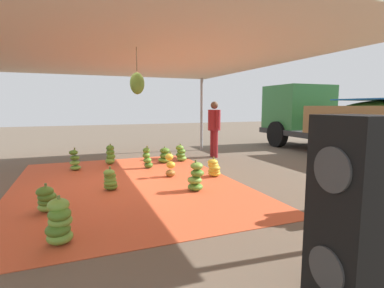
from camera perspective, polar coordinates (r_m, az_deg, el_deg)
ground_plane at (r=7.39m, az=11.39°, el=-5.29°), size 40.00×40.00×0.00m
tarp_orange at (r=6.33m, az=-12.34°, el=-7.41°), size 5.86×4.39×0.01m
tent_canopy at (r=6.18m, az=-13.82°, el=15.96°), size 8.00×7.00×2.62m
banana_bunch_0 at (r=7.68m, az=-8.60°, el=-2.79°), size 0.31×0.34×0.58m
banana_bunch_1 at (r=3.85m, az=-24.19°, el=-13.67°), size 0.41×0.41×0.58m
banana_bunch_2 at (r=6.70m, az=-4.22°, el=-4.25°), size 0.31×0.31×0.57m
banana_bunch_3 at (r=8.58m, az=-2.15°, el=-1.87°), size 0.37×0.39×0.50m
banana_bunch_4 at (r=8.34m, az=-5.28°, el=-2.29°), size 0.47×0.46×0.46m
banana_bunch_5 at (r=7.90m, az=-21.64°, el=-3.05°), size 0.36×0.36×0.57m
banana_bunch_6 at (r=5.60m, az=0.75°, el=-6.48°), size 0.41×0.41×0.59m
banana_bunch_7 at (r=6.73m, az=4.23°, el=-4.68°), size 0.38×0.38×0.45m
banana_bunch_8 at (r=8.45m, az=-15.45°, el=-2.09°), size 0.36×0.37×0.56m
banana_bunch_9 at (r=5.86m, az=-15.48°, el=-6.72°), size 0.35×0.33×0.46m
banana_bunch_10 at (r=5.03m, az=-26.09°, el=-9.62°), size 0.42×0.40×0.44m
cargo_truck_main at (r=11.19m, az=26.98°, el=4.54°), size 6.93×2.50×2.40m
worker_1 at (r=9.24m, az=4.29°, el=3.68°), size 0.63×0.39×1.73m
speaker_stack at (r=2.64m, az=28.38°, el=-11.95°), size 0.55×0.48×1.53m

